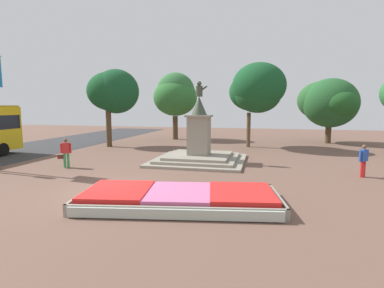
# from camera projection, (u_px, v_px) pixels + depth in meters

# --- Properties ---
(ground_plane) EXTENTS (72.04, 72.04, 0.00)m
(ground_plane) POSITION_uv_depth(u_px,v_px,m) (109.00, 191.00, 11.83)
(ground_plane) COLOR brown
(flower_planter) EXTENTS (7.11, 4.00, 0.51)m
(flower_planter) POSITION_uv_depth(u_px,v_px,m) (179.00, 198.00, 10.12)
(flower_planter) COLOR #38281C
(flower_planter) RESTS_ON ground_plane
(statue_monument) EXTENTS (5.41, 5.41, 4.80)m
(statue_monument) POSITION_uv_depth(u_px,v_px,m) (199.00, 148.00, 18.07)
(statue_monument) COLOR gray
(statue_monument) RESTS_ON ground_plane
(pedestrian_with_handbag) EXTENTS (0.69, 0.42, 1.60)m
(pedestrian_with_handbag) POSITION_uv_depth(u_px,v_px,m) (66.00, 151.00, 16.30)
(pedestrian_with_handbag) COLOR #338C4C
(pedestrian_with_handbag) RESTS_ON ground_plane
(pedestrian_crossing_plaza) EXTENTS (0.46, 0.41, 1.54)m
(pedestrian_crossing_plaza) POSITION_uv_depth(u_px,v_px,m) (364.00, 159.00, 14.05)
(pedestrian_crossing_plaza) COLOR red
(pedestrian_crossing_plaza) RESTS_ON ground_plane
(park_tree_far_left) EXTENTS (4.48, 5.16, 6.70)m
(park_tree_far_left) POSITION_uv_depth(u_px,v_px,m) (256.00, 90.00, 23.60)
(park_tree_far_left) COLOR brown
(park_tree_far_left) RESTS_ON ground_plane
(park_tree_behind_statue) EXTENTS (4.32, 3.56, 6.37)m
(park_tree_behind_statue) POSITION_uv_depth(u_px,v_px,m) (113.00, 92.00, 24.73)
(park_tree_behind_statue) COLOR #4C3823
(park_tree_behind_statue) RESTS_ON ground_plane
(park_tree_street_side) EXTENTS (5.21, 5.00, 5.82)m
(park_tree_street_side) POSITION_uv_depth(u_px,v_px,m) (329.00, 102.00, 26.96)
(park_tree_street_side) COLOR #4C3823
(park_tree_street_side) RESTS_ON ground_plane
(park_tree_distant) EXTENTS (4.38, 4.40, 6.69)m
(park_tree_distant) POSITION_uv_depth(u_px,v_px,m) (175.00, 95.00, 30.02)
(park_tree_distant) COLOR #4C3823
(park_tree_distant) RESTS_ON ground_plane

